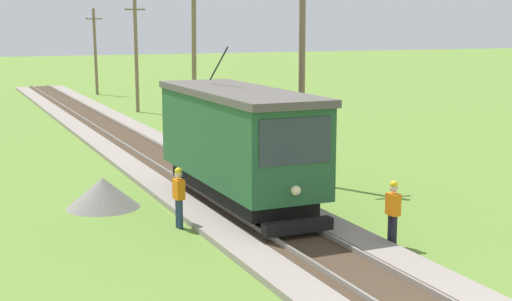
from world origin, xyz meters
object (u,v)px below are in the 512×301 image
object	(u,v)px
red_tram	(238,141)
second_worker	(179,195)
utility_pole_far	(136,53)
utility_pole_distant	(95,51)
utility_pole_mid	(194,56)
track_worker	(393,210)
gravel_pile	(103,193)
utility_pole_near_tram	(302,66)

from	to	relation	value
red_tram	second_worker	bearing A→B (deg)	-149.92
utility_pole_far	utility_pole_distant	xyz separation A→B (m)	(-0.00, 13.44, -0.29)
utility_pole_distant	utility_pole_mid	bearing A→B (deg)	-90.00
utility_pole_mid	utility_pole_distant	size ratio (longest dim) A/B	1.16
red_tram	track_worker	world-z (taller)	red_tram
track_worker	utility_pole_mid	bearing A→B (deg)	83.29
gravel_pile	second_worker	distance (m)	3.61
second_worker	red_tram	bearing A→B (deg)	-156.29
utility_pole_near_tram	red_tram	bearing A→B (deg)	-143.64
utility_pole_mid	track_worker	distance (m)	20.35
utility_pole_near_tram	utility_pole_mid	distance (m)	12.02
utility_pole_far	gravel_pile	xyz separation A→B (m)	(-7.56, -24.63, -3.45)
utility_pole_mid	gravel_pile	size ratio (longest dim) A/B	3.51
utility_pole_mid	second_worker	bearing A→B (deg)	-110.61
red_tram	track_worker	bearing A→B (deg)	-67.58
gravel_pile	second_worker	size ratio (longest dim) A/B	1.31
utility_pole_mid	gravel_pile	xyz separation A→B (m)	(-7.56, -12.86, -3.71)
utility_pole_near_tram	gravel_pile	distance (m)	8.51
utility_pole_far	track_worker	size ratio (longest dim) A/B	4.31
utility_pole_distant	red_tram	bearing A→B (deg)	-95.21
red_tram	utility_pole_distant	xyz separation A→B (m)	(3.64, 39.91, 1.46)
utility_pole_near_tram	gravel_pile	size ratio (longest dim) A/B	3.58
red_tram	utility_pole_far	distance (m)	26.77
utility_pole_mid	track_worker	size ratio (longest dim) A/B	4.60
utility_pole_distant	track_worker	distance (m)	45.35
utility_pole_distant	gravel_pile	bearing A→B (deg)	-101.23
second_worker	track_worker	bearing A→B (deg)	133.13
utility_pole_far	second_worker	size ratio (longest dim) A/B	4.31
utility_pole_far	second_worker	xyz separation A→B (m)	(-6.05, -27.86, -2.96)
utility_pole_distant	second_worker	distance (m)	41.83
red_tram	second_worker	size ratio (longest dim) A/B	4.79
red_tram	utility_pole_mid	world-z (taller)	utility_pole_mid
utility_pole_mid	utility_pole_distant	bearing A→B (deg)	90.00
utility_pole_mid	track_worker	bearing A→B (deg)	-94.09
utility_pole_near_tram	second_worker	bearing A→B (deg)	-146.04
utility_pole_distant	gravel_pile	world-z (taller)	utility_pole_distant
utility_pole_mid	utility_pole_distant	world-z (taller)	utility_pole_mid
utility_pole_mid	utility_pole_far	world-z (taller)	utility_pole_mid
gravel_pile	utility_pole_near_tram	bearing A→B (deg)	6.33
utility_pole_far	track_worker	distance (m)	31.98
utility_pole_mid	utility_pole_far	size ratio (longest dim) A/B	1.07
utility_pole_far	gravel_pile	distance (m)	25.99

